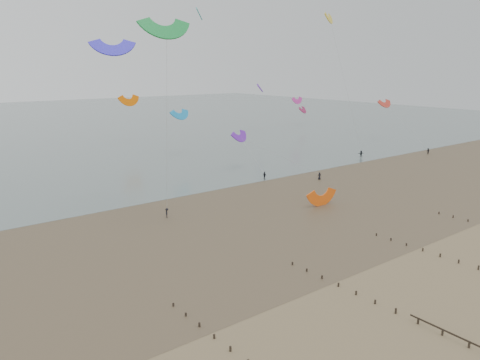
# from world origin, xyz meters

# --- Properties ---
(ground) EXTENTS (500.00, 500.00, 0.00)m
(ground) POSITION_xyz_m (0.00, 0.00, 0.00)
(ground) COLOR brown
(ground) RESTS_ON ground
(sea_and_shore) EXTENTS (500.00, 665.00, 0.03)m
(sea_and_shore) POSITION_xyz_m (-4.08, 34.40, 0.01)
(sea_and_shore) COLOR #475654
(sea_and_shore) RESTS_ON ground
(kitesurfers) EXTENTS (155.67, 19.37, 1.90)m
(kitesurfers) POSITION_xyz_m (32.30, 48.53, 0.90)
(kitesurfers) COLOR black
(kitesurfers) RESTS_ON ground
(grounded_kite) EXTENTS (6.41, 5.13, 3.39)m
(grounded_kite) POSITION_xyz_m (27.43, 28.46, 0.00)
(grounded_kite) COLOR #FF5B10
(grounded_kite) RESTS_ON ground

